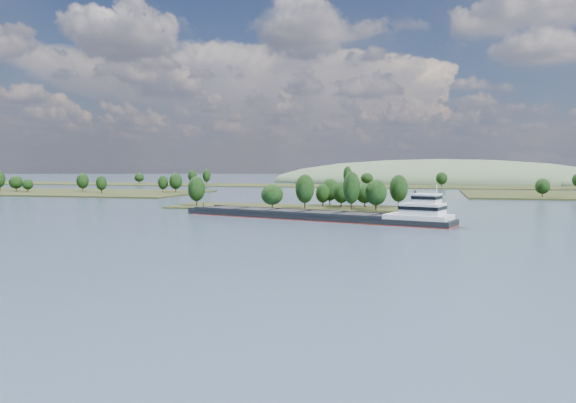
# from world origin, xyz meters

# --- Properties ---
(ground) EXTENTS (1800.00, 1800.00, 0.00)m
(ground) POSITION_xyz_m (0.00, 120.00, 0.00)
(ground) COLOR #354B5C
(ground) RESTS_ON ground
(tree_island) EXTENTS (100.00, 31.49, 15.32)m
(tree_island) POSITION_xyz_m (6.98, 178.37, 4.01)
(tree_island) COLOR #262C13
(tree_island) RESTS_ON ground
(back_shoreline) EXTENTS (900.00, 60.00, 16.40)m
(back_shoreline) POSITION_xyz_m (8.44, 399.72, 0.67)
(back_shoreline) COLOR #262C13
(back_shoreline) RESTS_ON ground
(hill_west) EXTENTS (320.00, 160.00, 44.00)m
(hill_west) POSITION_xyz_m (60.00, 500.00, 0.00)
(hill_west) COLOR #455A3D
(hill_west) RESTS_ON ground
(cargo_barge) EXTENTS (90.35, 36.80, 12.33)m
(cargo_barge) POSITION_xyz_m (20.44, 136.27, 1.55)
(cargo_barge) COLOR black
(cargo_barge) RESTS_ON ground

